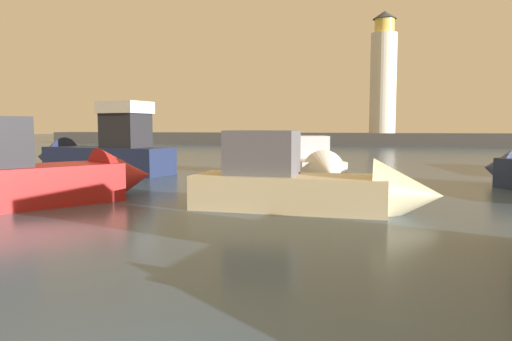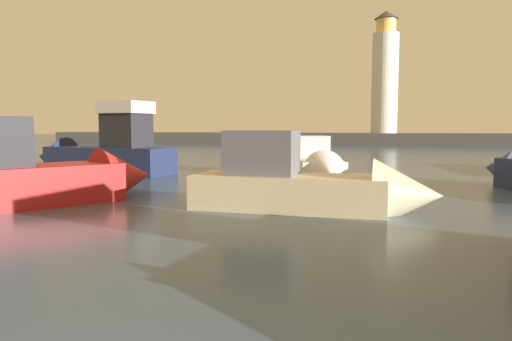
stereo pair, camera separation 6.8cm
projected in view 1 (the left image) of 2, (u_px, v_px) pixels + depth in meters
ground_plane at (345, 162)px, 34.19m from camera, size 220.00×220.00×0.00m
breakwater at (362, 139)px, 64.84m from camera, size 93.20×4.40×1.65m
lighthouse at (383, 76)px, 63.43m from camera, size 3.40×3.40×15.93m
motorboat_0 at (321, 186)px, 14.33m from camera, size 7.34×2.23×2.85m
motorboat_2 at (318, 166)px, 22.80m from camera, size 3.95×7.57×2.47m
motorboat_3 at (47, 177)px, 15.59m from camera, size 6.07×7.77×3.18m
motorboat_4 at (97, 152)px, 26.02m from camera, size 9.07×3.78×4.16m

